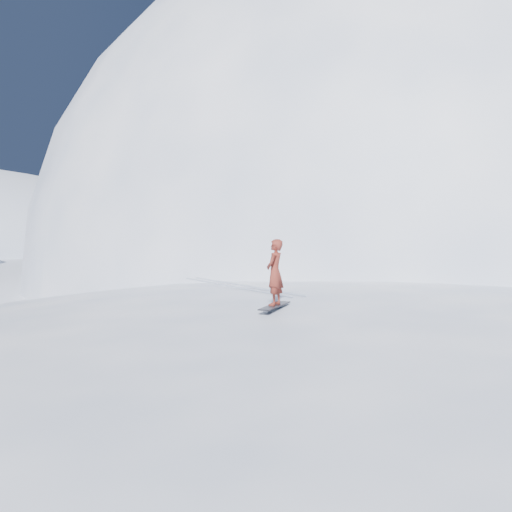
% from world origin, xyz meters
% --- Properties ---
extents(ground, '(400.00, 400.00, 0.00)m').
position_xyz_m(ground, '(0.00, 0.00, 0.00)').
color(ground, white).
rests_on(ground, ground).
extents(near_ridge, '(36.00, 28.00, 4.80)m').
position_xyz_m(near_ridge, '(1.00, 3.00, 0.00)').
color(near_ridge, white).
rests_on(near_ridge, ground).
extents(summit_peak, '(60.00, 56.00, 56.00)m').
position_xyz_m(summit_peak, '(22.00, 26.00, 0.00)').
color(summit_peak, white).
rests_on(summit_peak, ground).
extents(peak_shoulder, '(28.00, 24.00, 18.00)m').
position_xyz_m(peak_shoulder, '(10.00, 20.00, 0.00)').
color(peak_shoulder, white).
rests_on(peak_shoulder, ground).
extents(wind_bumps, '(16.00, 14.40, 1.00)m').
position_xyz_m(wind_bumps, '(-0.56, 2.12, 0.00)').
color(wind_bumps, white).
rests_on(wind_bumps, ground).
extents(snowboard, '(1.23, 1.14, 0.02)m').
position_xyz_m(snowboard, '(-2.68, 1.09, 2.41)').
color(snowboard, black).
rests_on(snowboard, near_ridge).
extents(snowboarder, '(0.65, 0.63, 1.51)m').
position_xyz_m(snowboarder, '(-2.68, 1.09, 3.18)').
color(snowboarder, maroon).
rests_on(snowboarder, snowboard).
extents(board_tracks, '(1.47, 5.93, 0.04)m').
position_xyz_m(board_tracks, '(-1.83, 5.27, 2.42)').
color(board_tracks, silver).
rests_on(board_tracks, ground).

